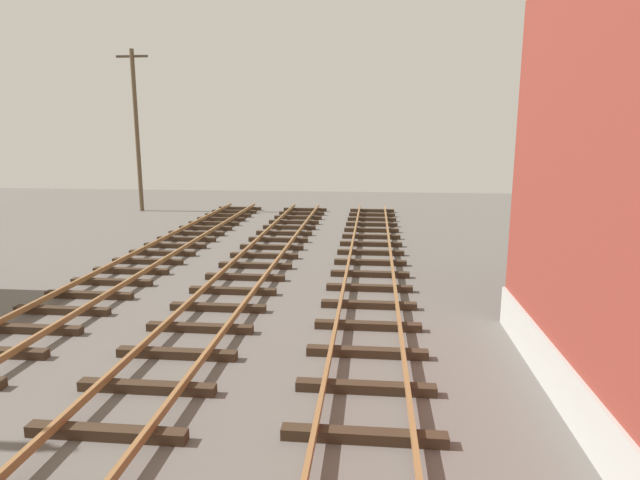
% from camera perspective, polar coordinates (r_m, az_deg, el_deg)
% --- Properties ---
extents(utility_pole_far, '(1.80, 0.24, 9.02)m').
position_cam_1_polar(utility_pole_far, '(32.82, -18.84, 11.10)').
color(utility_pole_far, brown).
rests_on(utility_pole_far, ground).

